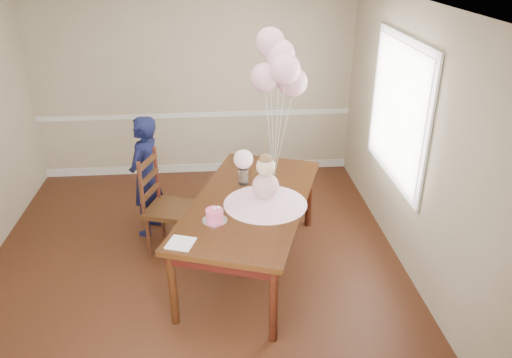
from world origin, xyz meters
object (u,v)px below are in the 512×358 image
at_px(dining_table_top, 251,202).
at_px(woman, 146,176).
at_px(dining_chair_seat, 171,209).
at_px(birthday_cake, 215,215).

distance_m(dining_table_top, woman, 1.43).
bearing_deg(dining_chair_seat, dining_table_top, -8.86).
height_order(dining_table_top, woman, woman).
distance_m(birthday_cake, dining_chair_seat, 1.04).
height_order(dining_table_top, dining_chair_seat, dining_table_top).
xyz_separation_m(birthday_cake, woman, (-0.79, 1.24, -0.16)).
xyz_separation_m(dining_chair_seat, woman, (-0.30, 0.41, 0.22)).
bearing_deg(dining_chair_seat, birthday_cake, -41.45).
height_order(dining_chair_seat, woman, woman).
bearing_deg(woman, birthday_cake, 52.22).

